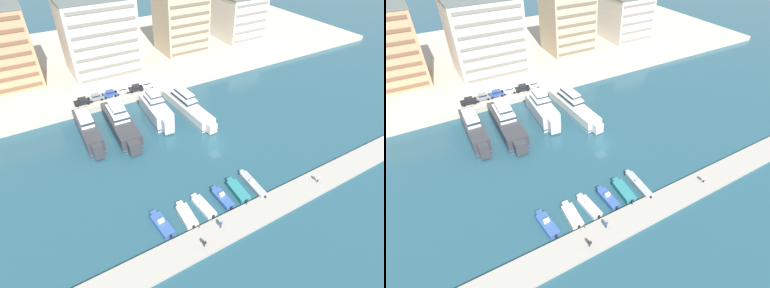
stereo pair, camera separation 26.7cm
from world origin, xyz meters
TOP-DOWN VIEW (x-y plane):
  - ground_plane at (0.00, 0.00)m, footprint 400.00×400.00m
  - quay_promenade at (0.00, 62.69)m, footprint 180.00×70.00m
  - pier_dock at (0.00, -19.61)m, footprint 120.00×5.18m
  - yacht_charcoal_far_left at (-23.70, 17.28)m, footprint 4.05×18.04m
  - yacht_charcoal_left at (-16.21, 16.56)m, footprint 5.61×21.18m
  - yacht_silver_mid_left at (-6.66, 16.97)m, footprint 5.14×15.90m
  - yacht_ivory_center_left at (1.41, 15.62)m, footprint 5.07×22.40m
  - motorboat_blue_far_left at (-19.84, -13.40)m, footprint 2.40×6.44m
  - motorboat_cream_left at (-15.32, -13.87)m, footprint 2.45×6.21m
  - motorboat_white_mid_left at (-11.67, -13.57)m, footprint 2.32×6.38m
  - motorboat_blue_center_left at (-7.75, -13.83)m, footprint 1.87×6.00m
  - motorboat_teal_center at (-4.16, -13.76)m, footprint 2.49×6.50m
  - motorboat_grey_center_right at (-0.61, -13.83)m, footprint 2.00×8.14m
  - car_black_far_left at (-21.72, 30.66)m, footprint 4.18×2.09m
  - car_grey_left at (-17.99, 30.99)m, footprint 4.19×2.10m
  - car_blue_mid_left at (-14.12, 30.99)m, footprint 4.18×2.09m
  - car_white_center_left at (-10.56, 31.10)m, footprint 4.23×2.20m
  - car_black_center at (-6.76, 30.51)m, footprint 4.25×2.25m
  - car_white_center_right at (-3.48, 30.79)m, footprint 4.23×2.21m
  - apartment_block_left at (-10.19, 48.65)m, footprint 20.46×17.19m
  - apartment_block_mid_left at (19.39, 51.81)m, footprint 15.88×13.86m
  - apartment_block_center_left at (44.68, 52.41)m, footprint 15.69×16.26m
  - pedestrian_near_edge at (10.57, -19.74)m, footprint 0.65×0.35m
  - pedestrian_mid_deck at (-11.66, -19.06)m, footprint 0.65×0.38m
  - pedestrian_far_side at (-15.89, -20.70)m, footprint 0.50×0.45m
  - bollard_west at (-14.77, -17.27)m, footprint 0.20×0.20m
  - bollard_west_mid at (-4.80, -17.27)m, footprint 0.20×0.20m

SIDE VIEW (x-z plane):
  - ground_plane at x=0.00m, z-range 0.00..0.00m
  - pier_dock at x=0.00m, z-range 0.00..0.60m
  - motorboat_white_mid_left at x=-11.67m, z-range -0.22..0.98m
  - motorboat_blue_far_left at x=-19.84m, z-range -0.26..1.14m
  - motorboat_grey_center_right at x=-0.61m, z-range -0.19..1.12m
  - motorboat_cream_left at x=-15.32m, z-range -0.17..1.13m
  - motorboat_blue_center_left at x=-7.75m, z-range -0.26..1.33m
  - motorboat_teal_center at x=-4.16m, z-range 0.00..1.10m
  - quay_promenade at x=0.00m, z-range 0.00..1.61m
  - bollard_west at x=-14.77m, z-range 0.62..1.23m
  - bollard_west_mid at x=-4.80m, z-range 0.62..1.23m
  - pedestrian_far_side at x=-15.89m, z-range 0.75..2.37m
  - pedestrian_near_edge at x=10.57m, z-range 0.76..2.49m
  - pedestrian_mid_deck at x=-11.66m, z-range 0.76..2.51m
  - yacht_ivory_center_left at x=1.41m, z-range -1.70..5.76m
  - yacht_charcoal_left at x=-16.21m, z-range -1.77..6.39m
  - yacht_charcoal_far_left at x=-23.70m, z-range -1.39..6.05m
  - car_black_far_left at x=-21.72m, z-range 1.69..3.49m
  - car_grey_left at x=-17.99m, z-range 1.69..3.49m
  - car_blue_mid_left at x=-14.12m, z-range 1.69..3.49m
  - car_white_center_left at x=-10.56m, z-range 1.69..3.49m
  - car_black_center at x=-6.76m, z-range 1.69..3.49m
  - car_white_center_right at x=-3.48m, z-range 1.69..3.49m
  - yacht_silver_mid_left at x=-6.66m, z-range -1.72..6.98m
  - apartment_block_center_left at x=44.68m, z-range 0.67..18.42m
  - apartment_block_left at x=-10.19m, z-range 0.66..24.54m
  - apartment_block_mid_left at x=19.39m, z-range 0.68..27.19m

